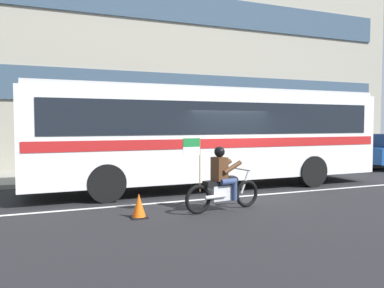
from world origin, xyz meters
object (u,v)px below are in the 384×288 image
Objects in this scene: transit_bus at (211,131)px; motorcycle_with_rider at (223,183)px; fire_hydrant at (41,169)px; traffic_cone at (139,206)px.

transit_bus is 5.35× the size of motorcycle_with_rider.
fire_hydrant is at bearing 150.56° from transit_bus.
transit_bus is 6.18m from fire_hydrant.
motorcycle_with_rider is at bearing -56.28° from fire_hydrant.
motorcycle_with_rider is 2.10m from traffic_cone.
traffic_cone is (2.05, -6.10, -0.26)m from fire_hydrant.
motorcycle_with_rider reaches higher than traffic_cone.
fire_hydrant is (-4.11, 6.16, -0.15)m from motorcycle_with_rider.
traffic_cone is at bearing -71.44° from fire_hydrant.
motorcycle_with_rider is at bearing -1.53° from traffic_cone.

